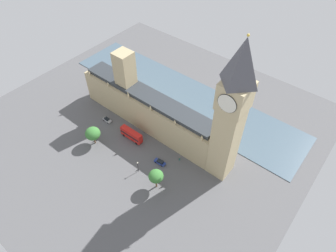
# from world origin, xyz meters

# --- Properties ---
(ground_plane) EXTENTS (137.47, 137.47, 0.00)m
(ground_plane) POSITION_xyz_m (0.00, 0.00, 0.00)
(ground_plane) COLOR #565659
(river_thames) EXTENTS (28.39, 123.72, 0.25)m
(river_thames) POSITION_xyz_m (-26.06, 0.00, 0.12)
(river_thames) COLOR #475B6B
(river_thames) RESTS_ON ground
(parliament_building) EXTENTS (11.41, 67.47, 31.45)m
(parliament_building) POSITION_xyz_m (-1.99, -1.29, 9.00)
(parliament_building) COLOR tan
(parliament_building) RESTS_ON ground
(clock_tower) EXTENTS (9.11, 9.11, 57.31)m
(clock_tower) POSITION_xyz_m (-0.36, 37.80, 29.66)
(clock_tower) COLOR tan
(clock_tower) RESTS_ON ground
(car_silver_trailing) EXTENTS (1.98, 4.31, 1.74)m
(car_silver_trailing) POSITION_xyz_m (9.26, -15.45, 0.89)
(car_silver_trailing) COLOR #B7B7BC
(car_silver_trailing) RESTS_ON ground
(double_decker_bus_leading) EXTENTS (2.76, 10.53, 4.75)m
(double_decker_bus_leading) POSITION_xyz_m (9.76, 0.52, 2.63)
(double_decker_bus_leading) COLOR red
(double_decker_bus_leading) RESTS_ON ground
(car_blue_by_river_gate) EXTENTS (2.12, 4.86, 1.74)m
(car_blue_by_river_gate) POSITION_xyz_m (12.15, 18.25, 0.89)
(car_blue_by_river_gate) COLOR navy
(car_blue_by_river_gate) RESTS_ON ground
(pedestrian_kerbside) EXTENTS (0.70, 0.64, 1.68)m
(pedestrian_kerbside) POSITION_xyz_m (5.98, 23.24, 0.75)
(pedestrian_kerbside) COLOR #336B60
(pedestrian_kerbside) RESTS_ON ground
(plane_tree_near_tower) EXTENTS (6.19, 6.19, 8.48)m
(plane_tree_near_tower) POSITION_xyz_m (21.26, -9.83, 5.83)
(plane_tree_near_tower) COLOR brown
(plane_tree_near_tower) RESTS_ON ground
(plane_tree_far_end) EXTENTS (5.42, 5.42, 8.97)m
(plane_tree_far_end) POSITION_xyz_m (21.00, 24.03, 6.62)
(plane_tree_far_end) COLOR brown
(plane_tree_far_end) RESTS_ON ground
(street_lamp_under_trees) EXTENTS (0.56, 0.56, 5.68)m
(street_lamp_under_trees) POSITION_xyz_m (19.88, -10.16, 4.02)
(street_lamp_under_trees) COLOR black
(street_lamp_under_trees) RESTS_ON ground
(street_lamp_midblock) EXTENTS (0.56, 0.56, 5.71)m
(street_lamp_midblock) POSITION_xyz_m (20.30, 14.20, 4.04)
(street_lamp_midblock) COLOR black
(street_lamp_midblock) RESTS_ON ground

